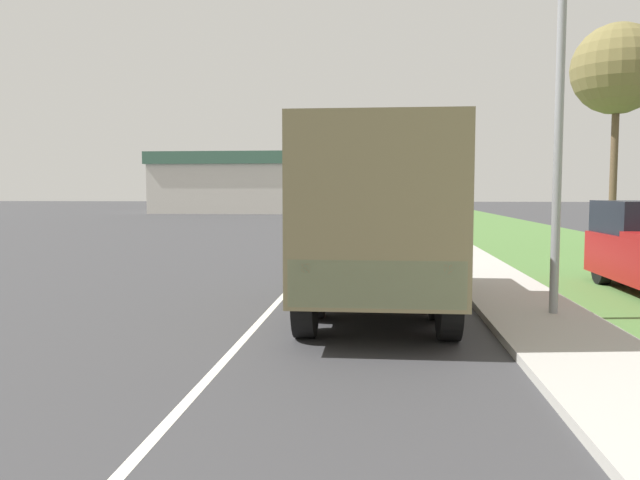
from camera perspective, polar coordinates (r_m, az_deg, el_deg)
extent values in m
plane|color=#38383A|center=(37.87, 2.49, 1.30)|extent=(180.00, 180.00, 0.00)
cube|color=silver|center=(37.87, 2.49, 1.30)|extent=(0.12, 120.00, 0.00)
cube|color=#ADAAA3|center=(37.91, 9.30, 1.34)|extent=(1.80, 120.00, 0.12)
cube|color=#4C7538|center=(38.47, 15.86, 1.19)|extent=(7.00, 120.00, 0.02)
cube|color=#606647|center=(13.24, 5.28, 2.08)|extent=(2.33, 1.82, 1.89)
cube|color=brown|center=(9.98, 5.26, 3.05)|extent=(2.33, 4.69, 2.50)
cube|color=#606647|center=(7.77, 5.17, -4.03)|extent=(2.21, 0.10, 0.60)
cube|color=red|center=(7.77, -1.27, -2.52)|extent=(0.12, 0.06, 0.12)
cube|color=red|center=(7.77, 11.63, -2.62)|extent=(0.12, 0.06, 0.12)
cylinder|color=black|center=(13.27, 0.87, -2.12)|extent=(0.30, 1.15, 1.15)
cylinder|color=black|center=(13.27, 9.63, -2.19)|extent=(0.30, 1.15, 1.15)
cylinder|color=black|center=(9.00, -1.31, -5.29)|extent=(0.30, 1.15, 1.15)
cylinder|color=black|center=(8.99, 11.67, -5.39)|extent=(0.30, 1.15, 1.15)
cylinder|color=black|center=(10.38, -0.41, -3.98)|extent=(0.30, 1.15, 1.15)
cylinder|color=black|center=(10.37, 10.82, -4.06)|extent=(0.30, 1.15, 1.15)
cube|color=silver|center=(20.96, 6.18, 0.12)|extent=(1.82, 4.67, 0.68)
cube|color=black|center=(21.01, 6.20, 2.02)|extent=(1.60, 2.10, 0.70)
cylinder|color=black|center=(22.47, 4.07, -0.08)|extent=(0.20, 0.64, 0.64)
cylinder|color=black|center=(22.49, 8.19, -0.11)|extent=(0.20, 0.64, 0.64)
cylinder|color=black|center=(19.50, 3.87, -0.77)|extent=(0.20, 0.64, 0.64)
cylinder|color=black|center=(19.52, 8.61, -0.80)|extent=(0.20, 0.64, 0.64)
cube|color=#336B3D|center=(34.85, 5.25, 1.86)|extent=(1.82, 4.79, 0.69)
cube|color=black|center=(34.92, 5.25, 3.02)|extent=(1.60, 2.16, 0.71)
cylinder|color=black|center=(36.40, 3.97, 1.67)|extent=(0.20, 0.64, 0.64)
cylinder|color=black|center=(36.40, 6.53, 1.65)|extent=(0.20, 0.64, 0.64)
cylinder|color=black|center=(33.34, 3.84, 1.41)|extent=(0.20, 0.64, 0.64)
cylinder|color=black|center=(33.34, 6.63, 1.39)|extent=(0.20, 0.64, 0.64)
cylinder|color=black|center=(15.35, 24.38, -2.28)|extent=(0.24, 0.76, 0.76)
cylinder|color=gray|center=(10.86, 21.08, 12.68)|extent=(0.14, 0.14, 7.17)
cylinder|color=brown|center=(23.65, 25.25, 5.52)|extent=(0.24, 0.24, 5.37)
sphere|color=olive|center=(24.00, 25.54, 13.94)|extent=(3.03, 3.03, 3.03)
cube|color=beige|center=(64.14, -8.27, 4.62)|extent=(12.79, 12.22, 4.62)
cube|color=#3D6651|center=(64.22, -8.30, 7.19)|extent=(13.30, 12.71, 1.15)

